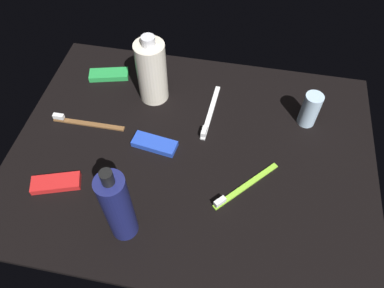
{
  "coord_description": "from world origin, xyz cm",
  "views": [
    {
      "loc": [
        -9.21,
        47.72,
        69.6
      ],
      "look_at": [
        0.0,
        0.0,
        3.0
      ],
      "focal_mm": 34.07,
      "sensor_mm": 36.0,
      "label": 1
    }
  ],
  "objects_px": {
    "toothbrush_brown": "(84,122)",
    "snack_bar_green": "(109,75)",
    "toothbrush_lime": "(243,188)",
    "lotion_bottle": "(118,207)",
    "bodywash_bottle": "(152,71)",
    "snack_bar_blue": "(155,143)",
    "deodorant_stick": "(310,110)",
    "snack_bar_red": "(56,183)",
    "toothbrush_white": "(210,114)"
  },
  "relations": [
    {
      "from": "toothbrush_lime",
      "to": "snack_bar_red",
      "type": "xyz_separation_m",
      "value": [
        0.4,
        0.07,
        0.0
      ]
    },
    {
      "from": "snack_bar_blue",
      "to": "snack_bar_green",
      "type": "bearing_deg",
      "value": -40.19
    },
    {
      "from": "deodorant_stick",
      "to": "toothbrush_white",
      "type": "height_order",
      "value": "deodorant_stick"
    },
    {
      "from": "bodywash_bottle",
      "to": "toothbrush_white",
      "type": "height_order",
      "value": "bodywash_bottle"
    },
    {
      "from": "snack_bar_green",
      "to": "lotion_bottle",
      "type": "bearing_deg",
      "value": 98.12
    },
    {
      "from": "toothbrush_lime",
      "to": "snack_bar_red",
      "type": "distance_m",
      "value": 0.41
    },
    {
      "from": "bodywash_bottle",
      "to": "snack_bar_blue",
      "type": "xyz_separation_m",
      "value": [
        -0.04,
        0.16,
        -0.08
      ]
    },
    {
      "from": "bodywash_bottle",
      "to": "deodorant_stick",
      "type": "distance_m",
      "value": 0.39
    },
    {
      "from": "deodorant_stick",
      "to": "snack_bar_blue",
      "type": "bearing_deg",
      "value": 22.05
    },
    {
      "from": "toothbrush_lime",
      "to": "snack_bar_blue",
      "type": "distance_m",
      "value": 0.23
    },
    {
      "from": "snack_bar_red",
      "to": "toothbrush_white",
      "type": "bearing_deg",
      "value": -157.32
    },
    {
      "from": "toothbrush_brown",
      "to": "snack_bar_red",
      "type": "bearing_deg",
      "value": 90.7
    },
    {
      "from": "snack_bar_green",
      "to": "toothbrush_lime",
      "type": "bearing_deg",
      "value": 130.2
    },
    {
      "from": "lotion_bottle",
      "to": "snack_bar_red",
      "type": "relative_size",
      "value": 2.05
    },
    {
      "from": "lotion_bottle",
      "to": "bodywash_bottle",
      "type": "distance_m",
      "value": 0.37
    },
    {
      "from": "toothbrush_white",
      "to": "toothbrush_lime",
      "type": "relative_size",
      "value": 1.28
    },
    {
      "from": "toothbrush_white",
      "to": "snack_bar_red",
      "type": "xyz_separation_m",
      "value": [
        0.3,
        0.26,
        0.0
      ]
    },
    {
      "from": "toothbrush_lime",
      "to": "snack_bar_blue",
      "type": "height_order",
      "value": "toothbrush_lime"
    },
    {
      "from": "snack_bar_green",
      "to": "bodywash_bottle",
      "type": "bearing_deg",
      "value": 147.36
    },
    {
      "from": "bodywash_bottle",
      "to": "toothbrush_lime",
      "type": "distance_m",
      "value": 0.36
    },
    {
      "from": "deodorant_stick",
      "to": "snack_bar_green",
      "type": "xyz_separation_m",
      "value": [
        0.53,
        -0.06,
        -0.04
      ]
    },
    {
      "from": "bodywash_bottle",
      "to": "snack_bar_red",
      "type": "height_order",
      "value": "bodywash_bottle"
    },
    {
      "from": "deodorant_stick",
      "to": "toothbrush_lime",
      "type": "distance_m",
      "value": 0.26
    },
    {
      "from": "deodorant_stick",
      "to": "lotion_bottle",
      "type": "bearing_deg",
      "value": 44.84
    },
    {
      "from": "toothbrush_brown",
      "to": "bodywash_bottle",
      "type": "bearing_deg",
      "value": -139.17
    },
    {
      "from": "snack_bar_blue",
      "to": "snack_bar_green",
      "type": "xyz_separation_m",
      "value": [
        0.18,
        -0.2,
        0.0
      ]
    },
    {
      "from": "deodorant_stick",
      "to": "toothbrush_brown",
      "type": "xyz_separation_m",
      "value": [
        0.53,
        0.11,
        -0.04
      ]
    },
    {
      "from": "snack_bar_blue",
      "to": "snack_bar_red",
      "type": "height_order",
      "value": "same"
    },
    {
      "from": "toothbrush_white",
      "to": "bodywash_bottle",
      "type": "bearing_deg",
      "value": -15.02
    },
    {
      "from": "toothbrush_white",
      "to": "snack_bar_green",
      "type": "xyz_separation_m",
      "value": [
        0.29,
        -0.09,
        0.0
      ]
    },
    {
      "from": "deodorant_stick",
      "to": "toothbrush_brown",
      "type": "height_order",
      "value": "deodorant_stick"
    },
    {
      "from": "snack_bar_blue",
      "to": "snack_bar_green",
      "type": "relative_size",
      "value": 1.0
    },
    {
      "from": "snack_bar_green",
      "to": "deodorant_stick",
      "type": "bearing_deg",
      "value": 158.89
    },
    {
      "from": "snack_bar_red",
      "to": "snack_bar_blue",
      "type": "bearing_deg",
      "value": -160.53
    },
    {
      "from": "toothbrush_brown",
      "to": "snack_bar_green",
      "type": "height_order",
      "value": "toothbrush_brown"
    },
    {
      "from": "lotion_bottle",
      "to": "deodorant_stick",
      "type": "xyz_separation_m",
      "value": [
        -0.36,
        -0.35,
        -0.05
      ]
    },
    {
      "from": "bodywash_bottle",
      "to": "toothbrush_lime",
      "type": "bearing_deg",
      "value": 137.58
    },
    {
      "from": "bodywash_bottle",
      "to": "toothbrush_lime",
      "type": "height_order",
      "value": "bodywash_bottle"
    },
    {
      "from": "toothbrush_lime",
      "to": "snack_bar_green",
      "type": "bearing_deg",
      "value": -35.27
    },
    {
      "from": "lotion_bottle",
      "to": "snack_bar_green",
      "type": "height_order",
      "value": "lotion_bottle"
    },
    {
      "from": "snack_bar_blue",
      "to": "toothbrush_brown",
      "type": "bearing_deg",
      "value": -1.27
    },
    {
      "from": "lotion_bottle",
      "to": "toothbrush_lime",
      "type": "xyz_separation_m",
      "value": [
        -0.22,
        -0.13,
        -0.09
      ]
    },
    {
      "from": "deodorant_stick",
      "to": "toothbrush_lime",
      "type": "relative_size",
      "value": 0.64
    },
    {
      "from": "toothbrush_lime",
      "to": "snack_bar_green",
      "type": "distance_m",
      "value": 0.48
    },
    {
      "from": "toothbrush_brown",
      "to": "snack_bar_blue",
      "type": "height_order",
      "value": "toothbrush_brown"
    },
    {
      "from": "toothbrush_brown",
      "to": "snack_bar_red",
      "type": "xyz_separation_m",
      "value": [
        -0.0,
        0.17,
        0.0
      ]
    },
    {
      "from": "lotion_bottle",
      "to": "toothbrush_brown",
      "type": "bearing_deg",
      "value": -53.6
    },
    {
      "from": "toothbrush_brown",
      "to": "toothbrush_lime",
      "type": "height_order",
      "value": "same"
    },
    {
      "from": "toothbrush_lime",
      "to": "lotion_bottle",
      "type": "bearing_deg",
      "value": 31.2
    },
    {
      "from": "bodywash_bottle",
      "to": "deodorant_stick",
      "type": "height_order",
      "value": "bodywash_bottle"
    }
  ]
}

